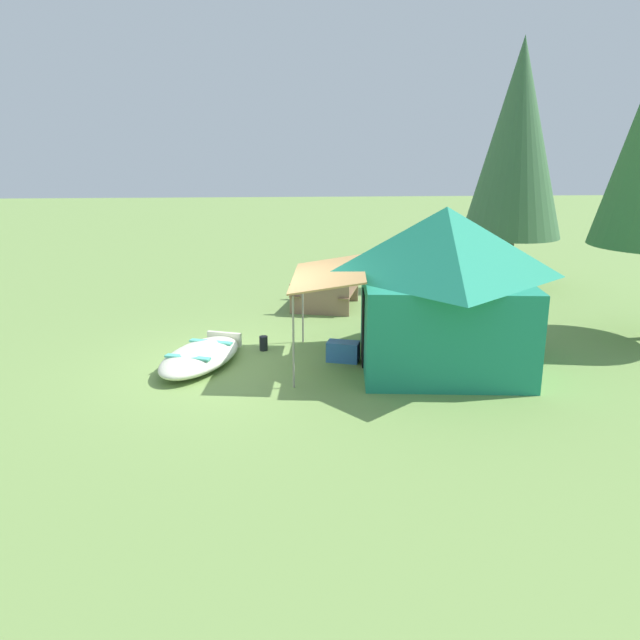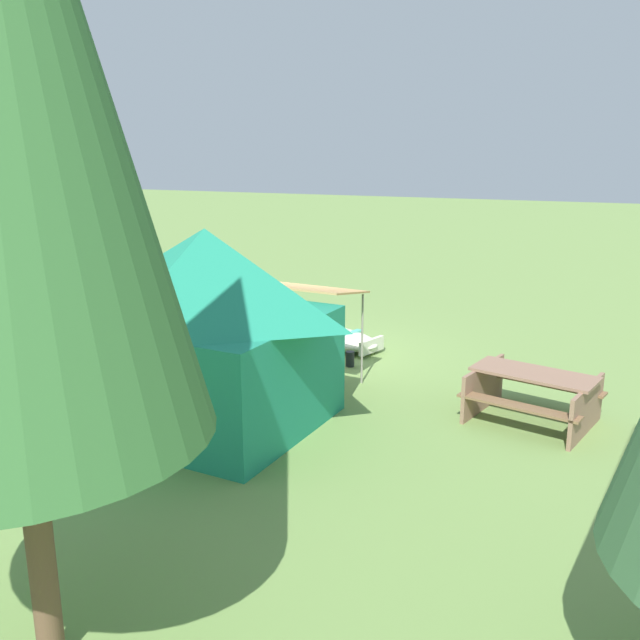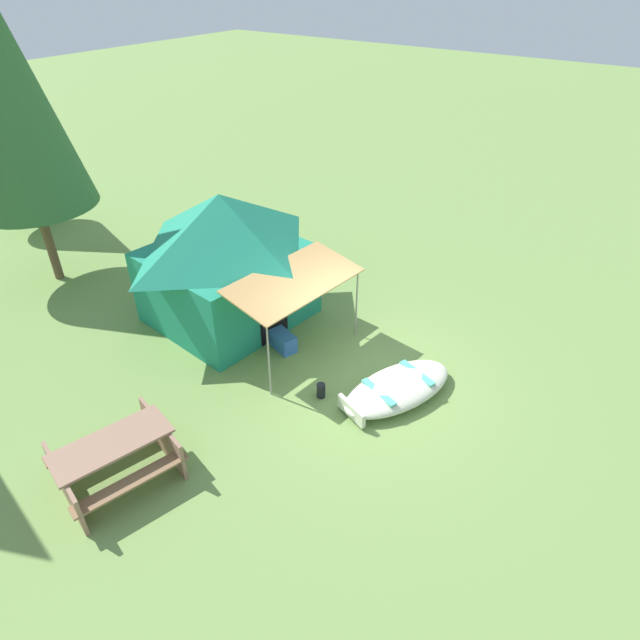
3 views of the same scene
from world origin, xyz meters
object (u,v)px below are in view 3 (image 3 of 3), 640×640
Objects in this scene: picnic_table at (115,456)px; pine_tree_back_left at (9,129)px; beached_rowboat at (397,388)px; canvas_cabin_tent at (225,257)px; cooler_box at (283,341)px; pine_tree_far_center at (0,82)px; fuel_can at (321,390)px.

pine_tree_back_left reaches higher than picnic_table.
beached_rowboat is 0.57× the size of canvas_cabin_tent.
pine_tree_far_center is (-0.96, 6.51, 4.47)m from cooler_box.
picnic_table is at bearing -158.42° from canvas_cabin_tent.
beached_rowboat is 2.64m from cooler_box.
pine_tree_far_center is at bearing 91.48° from fuel_can.
fuel_can is 11.76m from pine_tree_back_left.
canvas_cabin_tent is at bearing 87.17° from beached_rowboat.
beached_rowboat is 4.59m from canvas_cabin_tent.
canvas_cabin_tent is at bearing 80.42° from cooler_box.
pine_tree_far_center is (3.17, 6.52, 4.18)m from picnic_table.
pine_tree_back_left is at bearing 83.56° from fuel_can.
pine_tree_back_left is at bearing 88.37° from canvas_cabin_tent.
beached_rowboat is 10.24m from pine_tree_far_center.
picnic_table is 3.71m from fuel_can.
cooler_box is 1.68m from fuel_can.
canvas_cabin_tent is (0.22, 4.39, 1.31)m from beached_rowboat.
canvas_cabin_tent reaches higher than picnic_table.
pine_tree_back_left is (4.66, 9.87, 2.39)m from picnic_table.
fuel_can is (-0.83, 1.14, -0.04)m from beached_rowboat.
pine_tree_far_center is at bearing 64.04° from picnic_table.
canvas_cabin_tent is at bearing 72.08° from fuel_can.
beached_rowboat is 4.38× the size of cooler_box.
beached_rowboat is 4.98m from picnic_table.
pine_tree_far_center is at bearing 98.41° from cooler_box.
fuel_can is at bearing -116.76° from cooler_box.
canvas_cabin_tent is 2.21m from cooler_box.
pine_tree_back_left is (0.53, 9.87, 2.68)m from cooler_box.
beached_rowboat is 12.80m from pine_tree_back_left.
pine_tree_back_left is (0.23, 8.11, 1.36)m from canvas_cabin_tent.
canvas_cabin_tent is 8.23m from pine_tree_back_left.
picnic_table is at bearing 156.07° from fuel_can.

